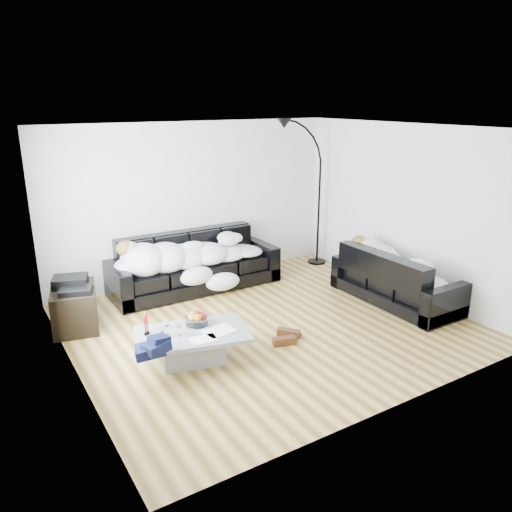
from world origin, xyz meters
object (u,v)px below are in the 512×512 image
fruit_bowl (197,318)px  sofa_back (195,262)px  stereo (72,284)px  candle_left (145,326)px  candle_right (147,324)px  shoes (286,337)px  sofa_right (396,277)px  wine_glass_a (167,328)px  wine_glass_b (162,333)px  av_cabinet (75,308)px  sleeper_right (397,262)px  floor_lamp (319,202)px  sleeper_back (196,251)px  wine_glass_c (179,329)px  coffee_table (193,347)px

fruit_bowl → sofa_back: bearing=65.6°
fruit_bowl → stereo: stereo is taller
candle_left → stereo: 1.53m
candle_right → stereo: stereo is taller
candle_right → shoes: candle_right is taller
sofa_right → candle_right: 3.80m
sofa_right → fruit_bowl: sofa_right is taller
wine_glass_a → candle_right: candle_right is taller
stereo → candle_left: bearing=-53.5°
wine_glass_b → stereo: 1.76m
av_cabinet → wine_glass_a: bearing=-53.4°
sleeper_right → floor_lamp: size_ratio=0.73×
sofa_back → stereo: size_ratio=6.13×
fruit_bowl → floor_lamp: bearing=30.4°
sleeper_back → wine_glass_c: sleeper_back is taller
sofa_back → coffee_table: size_ratio=2.11×
fruit_bowl → candle_left: size_ratio=1.20×
sofa_right → candle_right: size_ratio=8.13×
candle_right → av_cabinet: (-0.50, 1.42, -0.22)m
stereo → wine_glass_b: bearing=-51.9°
coffee_table → av_cabinet: av_cabinet is taller
sofa_right → wine_glass_a: size_ratio=11.71×
shoes → av_cabinet: bearing=167.9°
shoes → stereo: (-2.17, 1.81, 0.57)m
coffee_table → wine_glass_c: bearing=178.9°
wine_glass_b → sleeper_right: bearing=0.6°
sleeper_right → sofa_back: bearing=48.1°
wine_glass_a → floor_lamp: 4.37m
fruit_bowl → stereo: (-1.09, 1.50, 0.17)m
wine_glass_c → sleeper_back: bearing=60.4°
av_cabinet → sofa_right: bearing=-7.6°
sofa_right → candle_left: 3.83m
sleeper_back → candle_left: size_ratio=10.20×
coffee_table → wine_glass_c: size_ratio=7.50×
sofa_right → shoes: size_ratio=4.03×
fruit_bowl → wine_glass_a: (-0.40, -0.06, 0.00)m
fruit_bowl → shoes: bearing=-16.3°
coffee_table → candle_right: (-0.45, 0.24, 0.31)m
wine_glass_b → av_cabinet: size_ratio=0.19×
sofa_back → shoes: bearing=-85.2°
fruit_bowl → sofa_right: bearing=-2.1°
sofa_back → fruit_bowl: size_ratio=10.07×
coffee_table → floor_lamp: bearing=31.4°
candle_right → wine_glass_c: bearing=-39.2°
sofa_back → floor_lamp: (2.50, 0.02, 0.72)m
sofa_back → sleeper_back: bearing=-90.0°
wine_glass_b → candle_left: candle_left is taller
candle_right → fruit_bowl: bearing=-7.3°
wine_glass_a → floor_lamp: size_ratio=0.07×
wine_glass_b → candle_right: bearing=111.5°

